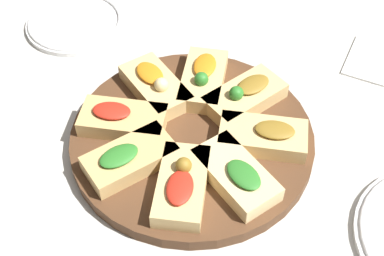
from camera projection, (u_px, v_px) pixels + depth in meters
The scene contains 11 objects.
ground_plane at pixel (192, 143), 0.88m from camera, with size 3.00×3.00×0.00m, color beige.
serving_board at pixel (192, 139), 0.88m from camera, with size 0.40×0.40×0.02m, color #51331E.
focaccia_slice_0 at pixel (182, 185), 0.78m from camera, with size 0.13×0.15×0.05m.
focaccia_slice_1 at pixel (236, 175), 0.79m from camera, with size 0.15×0.11×0.04m.
focaccia_slice_2 at pixel (264, 136), 0.84m from camera, with size 0.15×0.12×0.04m.
focaccia_slice_3 at pixel (245, 96), 0.90m from camera, with size 0.11×0.15×0.05m.
focaccia_slice_4 at pixel (203, 79), 0.93m from camera, with size 0.12×0.15×0.05m.
focaccia_slice_5 at pixel (155, 86), 0.92m from camera, with size 0.15×0.12×0.05m.
focaccia_slice_6 at pixel (122, 119), 0.87m from camera, with size 0.15×0.12×0.04m.
focaccia_slice_7 at pixel (129, 158), 0.81m from camera, with size 0.12×0.15×0.04m.
plate_right at pixel (75, 22), 1.09m from camera, with size 0.20×0.20×0.02m.
Camera 1 is at (-0.32, 0.46, 0.68)m, focal length 50.00 mm.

